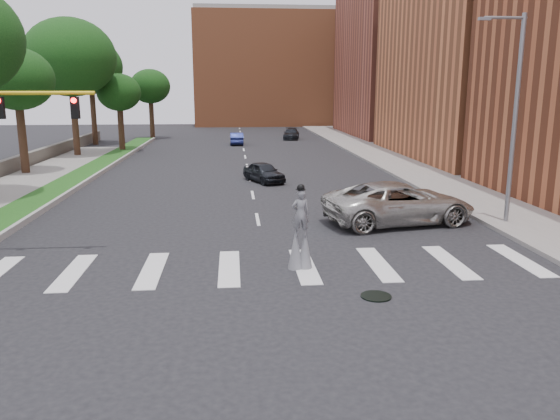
# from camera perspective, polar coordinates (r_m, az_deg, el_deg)

# --- Properties ---
(ground_plane) EXTENTS (160.00, 160.00, 0.00)m
(ground_plane) POSITION_cam_1_polar(r_m,az_deg,el_deg) (17.75, -1.15, -7.00)
(ground_plane) COLOR black
(ground_plane) RESTS_ON ground
(grass_median) EXTENTS (2.00, 60.00, 0.25)m
(grass_median) POSITION_cam_1_polar(r_m,az_deg,el_deg) (38.58, -20.57, 3.07)
(grass_median) COLOR #184714
(grass_median) RESTS_ON ground
(median_curb) EXTENTS (0.20, 60.00, 0.28)m
(median_curb) POSITION_cam_1_polar(r_m,az_deg,el_deg) (38.31, -19.06, 3.14)
(median_curb) COLOR #979791
(median_curb) RESTS_ON ground
(sidewalk_right) EXTENTS (5.00, 90.00, 0.18)m
(sidewalk_right) POSITION_cam_1_polar(r_m,az_deg,el_deg) (44.24, 13.03, 4.61)
(sidewalk_right) COLOR gray
(sidewalk_right) RESTS_ON ground
(stone_wall) EXTENTS (0.50, 56.00, 1.10)m
(stone_wall) POSITION_cam_1_polar(r_m,az_deg,el_deg) (42.18, -27.13, 3.82)
(stone_wall) COLOR #58534B
(stone_wall) RESTS_ON ground
(manhole) EXTENTS (0.90, 0.90, 0.04)m
(manhole) POSITION_cam_1_polar(r_m,az_deg,el_deg) (16.36, 10.00, -8.86)
(manhole) COLOR black
(manhole) RESTS_ON ground
(building_mid) EXTENTS (16.00, 22.00, 24.00)m
(building_mid) POSITION_cam_1_polar(r_m,az_deg,el_deg) (52.44, 22.40, 18.27)
(building_mid) COLOR #BA643A
(building_mid) RESTS_ON ground
(building_far) EXTENTS (16.00, 22.00, 20.00)m
(building_far) POSITION_cam_1_polar(r_m,az_deg,el_deg) (74.48, 13.61, 15.32)
(building_far) COLOR #984B38
(building_far) RESTS_ON ground
(building_backdrop) EXTENTS (26.00, 14.00, 18.00)m
(building_backdrop) POSITION_cam_1_polar(r_m,az_deg,el_deg) (95.01, -0.69, 14.37)
(building_backdrop) COLOR #BA643A
(building_backdrop) RESTS_ON ground
(streetlight) EXTENTS (2.05, 0.20, 9.00)m
(streetlight) POSITION_cam_1_polar(r_m,az_deg,el_deg) (25.69, 23.20, 9.22)
(streetlight) COLOR slate
(streetlight) RESTS_ON ground
(stilt_performer) EXTENTS (0.84, 0.54, 2.90)m
(stilt_performer) POSITION_cam_1_polar(r_m,az_deg,el_deg) (18.26, 2.14, -2.79)
(stilt_performer) COLOR #321F14
(stilt_performer) RESTS_ON ground
(suv_crossing) EXTENTS (7.22, 4.30, 1.88)m
(suv_crossing) POSITION_cam_1_polar(r_m,az_deg,el_deg) (25.04, 12.33, 0.73)
(suv_crossing) COLOR #B6B3AC
(suv_crossing) RESTS_ON ground
(car_near) EXTENTS (2.95, 4.08, 1.29)m
(car_near) POSITION_cam_1_polar(r_m,az_deg,el_deg) (35.58, -1.70, 3.97)
(car_near) COLOR black
(car_near) RESTS_ON ground
(car_mid) EXTENTS (1.42, 3.99, 1.31)m
(car_mid) POSITION_cam_1_polar(r_m,az_deg,el_deg) (60.19, -4.54, 7.46)
(car_mid) COLOR navy
(car_mid) RESTS_ON ground
(car_far) EXTENTS (2.47, 4.68, 1.29)m
(car_far) POSITION_cam_1_polar(r_m,az_deg,el_deg) (66.58, 1.19, 7.97)
(car_far) COLOR black
(car_far) RESTS_ON ground
(tree_3) EXTENTS (4.98, 4.98, 8.73)m
(tree_3) POSITION_cam_1_polar(r_m,az_deg,el_deg) (42.13, -25.83, 12.15)
(tree_3) COLOR #321F14
(tree_3) RESTS_ON ground
(tree_4) EXTENTS (7.87, 7.87, 11.96)m
(tree_4) POSITION_cam_1_polar(r_m,az_deg,el_deg) (52.14, -21.11, 14.64)
(tree_4) COLOR #321F14
(tree_4) RESTS_ON ground
(tree_5) EXTENTS (6.77, 6.77, 11.16)m
(tree_5) POSITION_cam_1_polar(r_m,az_deg,el_deg) (63.11, -19.23, 13.94)
(tree_5) COLOR #321F14
(tree_5) RESTS_ON ground
(tree_6) EXTENTS (4.11, 4.11, 7.38)m
(tree_6) POSITION_cam_1_polar(r_m,az_deg,el_deg) (54.74, -16.48, 11.63)
(tree_6) COLOR #321F14
(tree_6) RESTS_ON ground
(tree_7) EXTENTS (4.77, 4.77, 8.29)m
(tree_7) POSITION_cam_1_polar(r_m,az_deg,el_deg) (68.67, -13.41, 12.41)
(tree_7) COLOR #321F14
(tree_7) RESTS_ON ground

